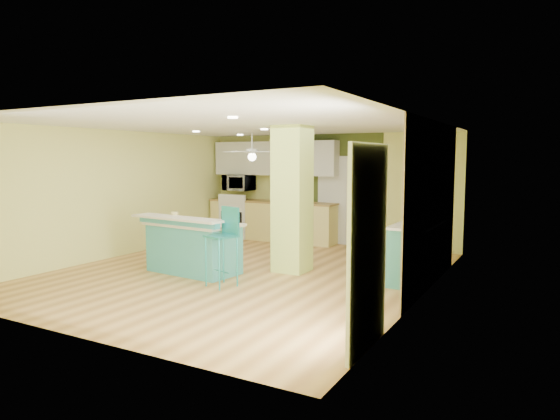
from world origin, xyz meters
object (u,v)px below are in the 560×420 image
object	(u,v)px
side_counter	(416,252)
fruit_bowl	(284,200)
peninsula	(193,246)
canister	(175,217)
bar_stool	(225,233)

from	to	relation	value
side_counter	fruit_bowl	distance (m)	4.33
peninsula	side_counter	xyz separation A→B (m)	(3.48, 1.26, 0.01)
canister	bar_stool	bearing A→B (deg)	-15.11
peninsula	bar_stool	bearing A→B (deg)	-19.05
side_counter	fruit_bowl	size ratio (longest dim) A/B	4.20
peninsula	canister	world-z (taller)	canister
bar_stool	side_counter	size ratio (longest dim) A/B	0.84
bar_stool	side_counter	world-z (taller)	bar_stool
bar_stool	fruit_bowl	size ratio (longest dim) A/B	3.54
fruit_bowl	canister	world-z (taller)	canister
peninsula	side_counter	world-z (taller)	peninsula
bar_stool	side_counter	bearing A→B (deg)	51.85
peninsula	fruit_bowl	distance (m)	3.58
peninsula	fruit_bowl	bearing A→B (deg)	98.38
side_counter	canister	distance (m)	4.05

